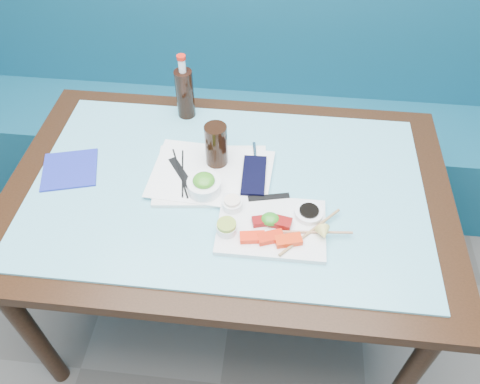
# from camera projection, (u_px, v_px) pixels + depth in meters

# --- Properties ---
(booth_bench) EXTENTS (3.00, 0.56, 1.17)m
(booth_bench) POSITION_uv_depth(u_px,v_px,m) (250.00, 115.00, 2.31)
(booth_bench) COLOR navy
(booth_bench) RESTS_ON ground
(dining_table) EXTENTS (1.40, 0.90, 0.75)m
(dining_table) POSITION_uv_depth(u_px,v_px,m) (228.00, 205.00, 1.53)
(dining_table) COLOR black
(dining_table) RESTS_ON ground
(glass_top) EXTENTS (1.22, 0.76, 0.01)m
(glass_top) POSITION_uv_depth(u_px,v_px,m) (227.00, 187.00, 1.47)
(glass_top) COLOR #67BBCF
(glass_top) RESTS_ON dining_table
(sashimi_plate) EXTENTS (0.31, 0.22, 0.02)m
(sashimi_plate) POSITION_uv_depth(u_px,v_px,m) (271.00, 227.00, 1.35)
(sashimi_plate) COLOR white
(sashimi_plate) RESTS_ON glass_top
(salmon_left) EXTENTS (0.07, 0.04, 0.02)m
(salmon_left) POSITION_uv_depth(u_px,v_px,m) (253.00, 237.00, 1.30)
(salmon_left) COLOR #FF270A
(salmon_left) RESTS_ON sashimi_plate
(salmon_mid) EXTENTS (0.08, 0.06, 0.02)m
(salmon_mid) POSITION_uv_depth(u_px,v_px,m) (271.00, 237.00, 1.30)
(salmon_mid) COLOR red
(salmon_mid) RESTS_ON sashimi_plate
(salmon_right) EXTENTS (0.08, 0.05, 0.02)m
(salmon_right) POSITION_uv_depth(u_px,v_px,m) (288.00, 240.00, 1.29)
(salmon_right) COLOR red
(salmon_right) RESTS_ON sashimi_plate
(tuna_left) EXTENTS (0.06, 0.04, 0.02)m
(tuna_left) POSITION_uv_depth(u_px,v_px,m) (261.00, 221.00, 1.34)
(tuna_left) COLOR maroon
(tuna_left) RESTS_ON sashimi_plate
(tuna_right) EXTENTS (0.07, 0.05, 0.02)m
(tuna_right) POSITION_uv_depth(u_px,v_px,m) (281.00, 222.00, 1.33)
(tuna_right) COLOR maroon
(tuna_right) RESTS_ON sashimi_plate
(seaweed_garnish) EXTENTS (0.06, 0.06, 0.03)m
(seaweed_garnish) POSITION_uv_depth(u_px,v_px,m) (270.00, 219.00, 1.34)
(seaweed_garnish) COLOR #2B881F
(seaweed_garnish) RESTS_ON sashimi_plate
(ramekin_wasabi) EXTENTS (0.06, 0.06, 0.02)m
(ramekin_wasabi) POSITION_uv_depth(u_px,v_px,m) (227.00, 228.00, 1.32)
(ramekin_wasabi) COLOR white
(ramekin_wasabi) RESTS_ON sashimi_plate
(wasabi_fill) EXTENTS (0.06, 0.06, 0.01)m
(wasabi_fill) POSITION_uv_depth(u_px,v_px,m) (227.00, 224.00, 1.30)
(wasabi_fill) COLOR #86A234
(wasabi_fill) RESTS_ON ramekin_wasabi
(ramekin_ginger) EXTENTS (0.07, 0.07, 0.02)m
(ramekin_ginger) POSITION_uv_depth(u_px,v_px,m) (232.00, 204.00, 1.38)
(ramekin_ginger) COLOR white
(ramekin_ginger) RESTS_ON sashimi_plate
(ginger_fill) EXTENTS (0.06, 0.06, 0.01)m
(ginger_fill) POSITION_uv_depth(u_px,v_px,m) (232.00, 201.00, 1.36)
(ginger_fill) COLOR #FCE6CF
(ginger_fill) RESTS_ON ramekin_ginger
(soy_dish) EXTENTS (0.09, 0.09, 0.02)m
(soy_dish) POSITION_uv_depth(u_px,v_px,m) (309.00, 213.00, 1.36)
(soy_dish) COLOR white
(soy_dish) RESTS_ON sashimi_plate
(soy_fill) EXTENTS (0.08, 0.08, 0.01)m
(soy_fill) POSITION_uv_depth(u_px,v_px,m) (309.00, 211.00, 1.35)
(soy_fill) COLOR black
(soy_fill) RESTS_ON soy_dish
(lemon_wedge) EXTENTS (0.05, 0.04, 0.04)m
(lemon_wedge) POSITION_uv_depth(u_px,v_px,m) (324.00, 233.00, 1.29)
(lemon_wedge) COLOR #DDD368
(lemon_wedge) RESTS_ON sashimi_plate
(chopstick_sleeve) EXTENTS (0.13, 0.05, 0.00)m
(chopstick_sleeve) POSITION_uv_depth(u_px,v_px,m) (269.00, 197.00, 1.41)
(chopstick_sleeve) COLOR black
(chopstick_sleeve) RESTS_ON sashimi_plate
(wooden_chopstick_a) EXTENTS (0.17, 0.19, 0.01)m
(wooden_chopstick_a) POSITION_uv_depth(u_px,v_px,m) (310.00, 232.00, 1.32)
(wooden_chopstick_a) COLOR #9E764A
(wooden_chopstick_a) RESTS_ON sashimi_plate
(wooden_chopstick_b) EXTENTS (0.22, 0.03, 0.01)m
(wooden_chopstick_b) POSITION_uv_depth(u_px,v_px,m) (314.00, 232.00, 1.32)
(wooden_chopstick_b) COLOR #B47954
(wooden_chopstick_b) RESTS_ON sashimi_plate
(serving_tray) EXTENTS (0.38, 0.30, 0.01)m
(serving_tray) POSITION_uv_depth(u_px,v_px,m) (212.00, 175.00, 1.49)
(serving_tray) COLOR white
(serving_tray) RESTS_ON glass_top
(paper_placemat) EXTENTS (0.39, 0.29, 0.00)m
(paper_placemat) POSITION_uv_depth(u_px,v_px,m) (211.00, 173.00, 1.48)
(paper_placemat) COLOR white
(paper_placemat) RESTS_ON serving_tray
(seaweed_bowl) EXTENTS (0.11, 0.11, 0.04)m
(seaweed_bowl) POSITION_uv_depth(u_px,v_px,m) (204.00, 186.00, 1.42)
(seaweed_bowl) COLOR white
(seaweed_bowl) RESTS_ON serving_tray
(seaweed_salad) EXTENTS (0.08, 0.08, 0.03)m
(seaweed_salad) POSITION_uv_depth(u_px,v_px,m) (204.00, 180.00, 1.40)
(seaweed_salad) COLOR #3A8E20
(seaweed_salad) RESTS_ON seaweed_bowl
(cola_glass) EXTENTS (0.08, 0.08, 0.15)m
(cola_glass) POSITION_uv_depth(u_px,v_px,m) (216.00, 145.00, 1.46)
(cola_glass) COLOR black
(cola_glass) RESTS_ON serving_tray
(navy_pouch) EXTENTS (0.08, 0.17, 0.01)m
(navy_pouch) POSITION_uv_depth(u_px,v_px,m) (254.00, 175.00, 1.47)
(navy_pouch) COLOR black
(navy_pouch) RESTS_ON serving_tray
(fork) EXTENTS (0.03, 0.09, 0.01)m
(fork) POSITION_uv_depth(u_px,v_px,m) (255.00, 153.00, 1.54)
(fork) COLOR silver
(fork) RESTS_ON serving_tray
(black_chopstick_a) EXTENTS (0.09, 0.21, 0.01)m
(black_chopstick_a) POSITION_uv_depth(u_px,v_px,m) (180.00, 173.00, 1.48)
(black_chopstick_a) COLOR black
(black_chopstick_a) RESTS_ON serving_tray
(black_chopstick_b) EXTENTS (0.04, 0.21, 0.01)m
(black_chopstick_b) POSITION_uv_depth(u_px,v_px,m) (183.00, 173.00, 1.48)
(black_chopstick_b) COLOR black
(black_chopstick_b) RESTS_ON serving_tray
(tray_sleeve) EXTENTS (0.11, 0.14, 0.00)m
(tray_sleeve) POSITION_uv_depth(u_px,v_px,m) (181.00, 173.00, 1.48)
(tray_sleeve) COLOR black
(tray_sleeve) RESTS_ON serving_tray
(cola_bottle_body) EXTENTS (0.07, 0.07, 0.18)m
(cola_bottle_body) POSITION_uv_depth(u_px,v_px,m) (185.00, 94.00, 1.64)
(cola_bottle_body) COLOR black
(cola_bottle_body) RESTS_ON glass_top
(cola_bottle_neck) EXTENTS (0.02, 0.02, 0.05)m
(cola_bottle_neck) POSITION_uv_depth(u_px,v_px,m) (182.00, 65.00, 1.55)
(cola_bottle_neck) COLOR white
(cola_bottle_neck) RESTS_ON cola_bottle_body
(cola_bottle_cap) EXTENTS (0.04, 0.04, 0.01)m
(cola_bottle_cap) POSITION_uv_depth(u_px,v_px,m) (181.00, 57.00, 1.53)
(cola_bottle_cap) COLOR red
(cola_bottle_cap) RESTS_ON cola_bottle_neck
(blue_napkin) EXTENTS (0.21, 0.21, 0.01)m
(blue_napkin) POSITION_uv_depth(u_px,v_px,m) (70.00, 170.00, 1.51)
(blue_napkin) COLOR #1B2698
(blue_napkin) RESTS_ON glass_top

